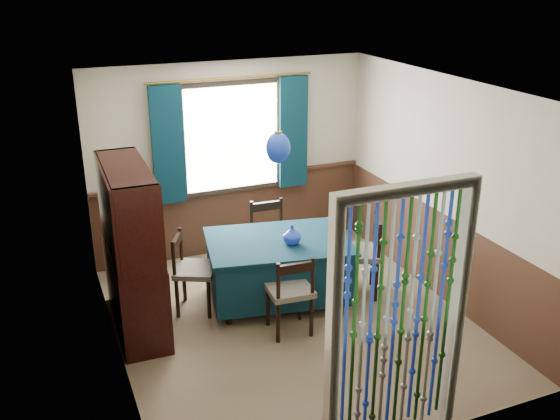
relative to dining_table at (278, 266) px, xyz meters
name	(u,v)px	position (x,y,z in m)	size (l,w,h in m)	color
floor	(293,321)	(-0.03, -0.49, -0.43)	(4.00, 4.00, 0.00)	brown
ceiling	(295,88)	(-0.03, -0.49, 2.07)	(4.00, 4.00, 0.00)	silver
wall_back	(231,160)	(-0.03, 1.51, 0.82)	(3.60, 3.60, 0.00)	#BCB29A
wall_front	(404,307)	(-0.03, -2.49, 0.82)	(3.60, 3.60, 0.00)	#BCB29A
wall_left	(110,241)	(-1.83, -0.49, 0.82)	(4.00, 4.00, 0.00)	#BCB29A
wall_right	(443,190)	(1.77, -0.49, 0.82)	(4.00, 4.00, 0.00)	#BCB29A
wainscot_back	(233,215)	(-0.03, 1.50, 0.07)	(3.60, 3.60, 0.00)	#402618
wainscot_front	(396,391)	(-0.03, -2.47, 0.07)	(3.60, 3.60, 0.00)	#402618
wainscot_left	(120,314)	(-1.82, -0.49, 0.07)	(4.00, 4.00, 0.00)	#402618
wainscot_right	(436,252)	(1.75, -0.49, 0.07)	(4.00, 4.00, 0.00)	#402618
window	(232,138)	(-0.03, 1.46, 1.12)	(1.32, 0.12, 1.42)	black
doorway	(398,327)	(-0.03, -2.43, 0.62)	(1.16, 0.12, 2.18)	silver
dining_table	(278,266)	(0.00, 0.00, 0.00)	(1.73, 1.34, 0.75)	#092533
chair_near	(290,292)	(-0.14, -0.66, 0.04)	(0.47, 0.45, 0.89)	black
chair_far	(271,237)	(0.16, 0.64, 0.06)	(0.48, 0.46, 0.92)	black
chair_left	(192,270)	(-0.94, 0.18, 0.04)	(0.57, 0.58, 0.90)	black
chair_right	(362,253)	(0.95, -0.20, 0.07)	(0.60, 0.61, 0.95)	black
sideboard	(134,274)	(-1.58, 0.07, 0.18)	(0.49, 1.36, 1.77)	black
pendant_lamp	(278,148)	(0.00, 0.00, 1.37)	(0.26, 0.26, 0.87)	olive
vase_table	(292,236)	(0.10, -0.14, 0.41)	(0.18, 0.18, 0.19)	#16329C
bowl_shelf	(141,229)	(-1.52, -0.26, 0.80)	(0.20, 0.20, 0.05)	beige
vase_sideboard	(131,228)	(-1.52, 0.41, 0.54)	(0.18, 0.18, 0.19)	beige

